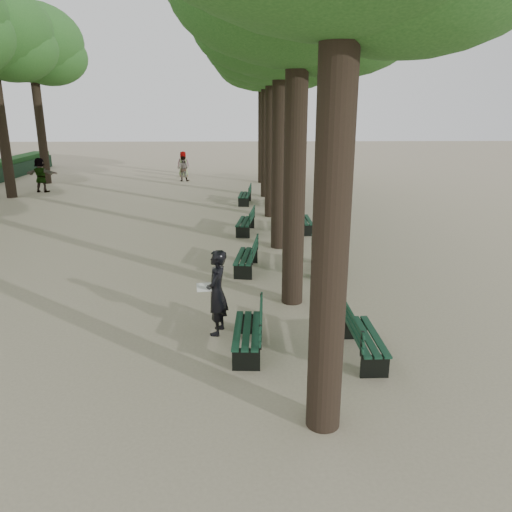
{
  "coord_description": "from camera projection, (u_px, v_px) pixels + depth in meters",
  "views": [
    {
      "loc": [
        0.3,
        -8.59,
        4.72
      ],
      "look_at": [
        0.6,
        3.0,
        1.2
      ],
      "focal_mm": 35.0,
      "sensor_mm": 36.0,
      "label": 1
    }
  ],
  "objects": [
    {
      "name": "tree_far_5",
      "position": [
        30.0,
        43.0,
        28.92
      ],
      "size": [
        6.0,
        6.0,
        10.45
      ],
      "color": "#33261C",
      "rests_on": "ground"
    },
    {
      "name": "bench_right_0",
      "position": [
        364.0,
        344.0,
        9.67
      ],
      "size": [
        0.59,
        1.81,
        0.92
      ],
      "color": "black",
      "rests_on": "ground"
    },
    {
      "name": "bench_right_1",
      "position": [
        323.0,
        263.0,
        14.66
      ],
      "size": [
        0.66,
        1.83,
        0.92
      ],
      "color": "black",
      "rests_on": "ground"
    },
    {
      "name": "bench_left_3",
      "position": [
        245.0,
        198.0,
        24.72
      ],
      "size": [
        0.71,
        1.84,
        0.92
      ],
      "color": "black",
      "rests_on": "ground"
    },
    {
      "name": "man_with_map",
      "position": [
        217.0,
        292.0,
        10.52
      ],
      "size": [
        0.69,
        0.8,
        1.86
      ],
      "color": "black",
      "rests_on": "ground"
    },
    {
      "name": "bench_left_1",
      "position": [
        246.0,
        262.0,
        14.74
      ],
      "size": [
        0.79,
        1.86,
        0.92
      ],
      "color": "black",
      "rests_on": "ground"
    },
    {
      "name": "tree_central_4",
      "position": [
        266.0,
        43.0,
        24.61
      ],
      "size": [
        6.0,
        6.0,
        9.95
      ],
      "color": "#33261C",
      "rests_on": "ground"
    },
    {
      "name": "ground",
      "position": [
        229.0,
        361.0,
        9.58
      ],
      "size": [
        120.0,
        120.0,
        0.0
      ],
      "primitive_type": "plane",
      "color": "tan",
      "rests_on": "ground"
    },
    {
      "name": "bench_left_0",
      "position": [
        248.0,
        338.0,
        9.92
      ],
      "size": [
        0.66,
        1.83,
        0.92
      ],
      "color": "black",
      "rests_on": "ground"
    },
    {
      "name": "tree_central_3",
      "position": [
        272.0,
        28.0,
        19.83
      ],
      "size": [
        6.0,
        6.0,
        9.95
      ],
      "color": "#33261C",
      "rests_on": "ground"
    },
    {
      "name": "pedestrian_e",
      "position": [
        41.0,
        175.0,
        27.88
      ],
      "size": [
        1.82,
        0.64,
        1.92
      ],
      "primitive_type": "imported",
      "rotation": [
        0.0,
        0.0,
        2.99
      ],
      "color": "#262628",
      "rests_on": "ground"
    },
    {
      "name": "tree_central_5",
      "position": [
        263.0,
        53.0,
        29.39
      ],
      "size": [
        6.0,
        6.0,
        9.95
      ],
      "color": "#33261C",
      "rests_on": "ground"
    },
    {
      "name": "pedestrian_c",
      "position": [
        270.0,
        168.0,
        32.19
      ],
      "size": [
        1.02,
        0.72,
        1.66
      ],
      "primitive_type": "imported",
      "rotation": [
        0.0,
        0.0,
        5.84
      ],
      "color": "#262628",
      "rests_on": "ground"
    },
    {
      "name": "bench_right_3",
      "position": [
        292.0,
        201.0,
        24.07
      ],
      "size": [
        0.58,
        1.8,
        0.92
      ],
      "color": "black",
      "rests_on": "ground"
    },
    {
      "name": "bench_right_2",
      "position": [
        303.0,
        224.0,
        19.37
      ],
      "size": [
        0.59,
        1.81,
        0.92
      ],
      "color": "black",
      "rests_on": "ground"
    },
    {
      "name": "pedestrian_b",
      "position": [
        282.0,
        167.0,
        32.34
      ],
      "size": [
        1.09,
        0.96,
        1.73
      ],
      "primitive_type": "imported",
      "rotation": [
        0.0,
        0.0,
        5.62
      ],
      "color": "#262628",
      "rests_on": "ground"
    },
    {
      "name": "tree_central_2",
      "position": [
        282.0,
        3.0,
        15.04
      ],
      "size": [
        6.0,
        6.0,
        9.95
      ],
      "color": "#33261C",
      "rests_on": "ground"
    },
    {
      "name": "pedestrian_a",
      "position": [
        183.0,
        169.0,
        31.97
      ],
      "size": [
        0.8,
        0.42,
        1.58
      ],
      "primitive_type": "imported",
      "rotation": [
        0.0,
        0.0,
        3.01
      ],
      "color": "#262628",
      "rests_on": "ground"
    },
    {
      "name": "pedestrian_d",
      "position": [
        183.0,
        164.0,
        33.93
      ],
      "size": [
        0.87,
        0.43,
        1.7
      ],
      "primitive_type": "imported",
      "rotation": [
        0.0,
        0.0,
        3.03
      ],
      "color": "#262628",
      "rests_on": "ground"
    },
    {
      "name": "bench_left_2",
      "position": [
        245.0,
        226.0,
        19.1
      ],
      "size": [
        0.8,
        1.86,
        0.92
      ],
      "color": "black",
      "rests_on": "ground"
    }
  ]
}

